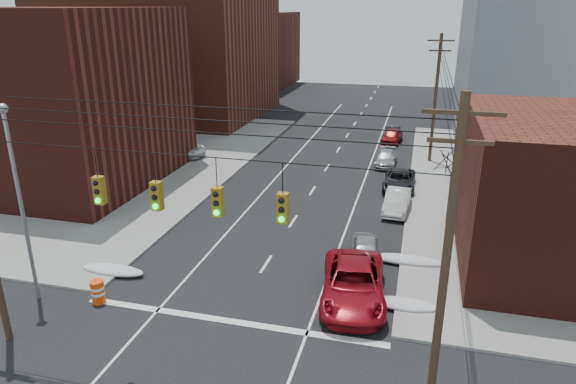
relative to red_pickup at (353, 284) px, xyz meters
The scene contains 24 objects.
sidewalk_nw 36.45m from the red_pickup, 151.48° to the left, with size 40.00×40.00×0.15m, color gray.
building_brick_near 30.26m from the red_pickup, 155.35° to the left, with size 20.00×16.00×13.00m, color #491A16.
building_brick_far 71.66m from the red_pickup, 115.72° to the left, with size 22.00×18.00×12.00m, color #491A16.
building_glass 64.12m from the red_pickup, 72.55° to the left, with size 20.00×18.00×22.00m, color gray.
utility_pole_right 8.93m from the red_pickup, 62.19° to the right, with size 2.20×0.28×11.00m.
utility_pole_far 25.13m from the red_pickup, 81.88° to the left, with size 2.20×0.28×11.00m.
traffic_signals 10.38m from the red_pickup, 126.59° to the right, with size 17.00×0.42×2.02m.
street_light 15.67m from the red_pickup, 166.08° to the right, with size 0.44×0.44×9.32m.
bare_tree 11.45m from the red_pickup, 66.29° to the left, with size 2.09×2.20×4.93m.
snow_nw 12.45m from the red_pickup, behind, with size 3.50×1.08×0.42m, color silver.
snow_ne 2.47m from the red_pickup, ahead, with size 3.00×1.08×0.42m, color silver.
snow_east_far 5.05m from the red_pickup, 61.58° to the left, with size 4.00×1.08×0.42m, color silver.
red_pickup is the anchor object (origin of this frame).
parked_car_a 3.72m from the red_pickup, 87.72° to the left, with size 1.65×4.09×1.39m, color #A0A0A4.
parked_car_b 11.94m from the red_pickup, 83.58° to the left, with size 1.52×4.37×1.44m, color silver.
parked_car_c 16.47m from the red_pickup, 85.63° to the left, with size 2.29×4.97×1.38m, color black.
parked_car_d 22.40m from the red_pickup, 90.56° to the left, with size 1.74×4.28×1.24m, color #A4A4A8.
parked_car_e 30.31m from the red_pickup, 90.41° to the left, with size 1.67×4.16×1.42m, color maroon.
parked_car_f 31.84m from the red_pickup, 90.39° to the left, with size 1.42×4.06×1.34m, color black.
lot_car_a 24.80m from the red_pickup, 144.40° to the left, with size 1.55×4.45×1.47m, color silver.
lot_car_b 27.60m from the red_pickup, 133.06° to the left, with size 2.56×5.56×1.54m, color silver.
lot_car_c 26.90m from the red_pickup, 153.81° to the left, with size 2.00×4.93×1.43m, color black.
lot_car_d 26.41m from the red_pickup, 148.88° to the left, with size 1.48×3.68×1.26m, color silver.
construction_barrel 11.96m from the red_pickup, 164.52° to the right, with size 0.82×0.82×1.12m.
Camera 1 is at (7.36, -11.55, 13.15)m, focal length 32.00 mm.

